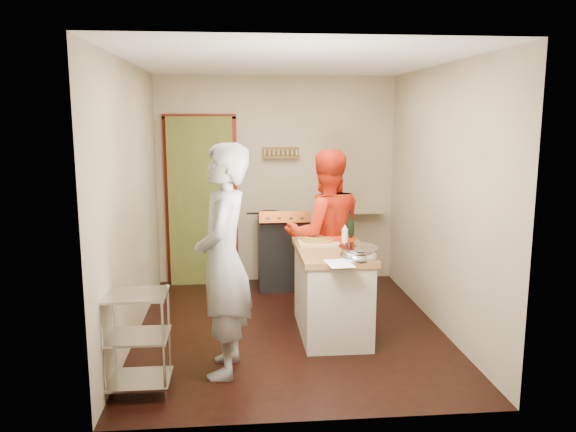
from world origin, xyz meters
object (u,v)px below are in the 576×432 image
object	(u,v)px
stove	(283,251)
person_stripe	(223,261)
island	(332,288)
person_red	(325,235)
wire_shelving	(137,338)

from	to	relation	value
stove	person_stripe	size ratio (longest dim) A/B	0.53
person_stripe	stove	bearing A→B (deg)	168.94
island	person_red	world-z (taller)	person_red
island	person_red	bearing A→B (deg)	89.61
wire_shelving	person_stripe	distance (m)	0.88
stove	island	bearing A→B (deg)	-77.33
island	person_red	distance (m)	0.64
wire_shelving	person_red	size ratio (longest dim) A/B	0.45
stove	person_stripe	world-z (taller)	person_stripe
person_stripe	person_red	bearing A→B (deg)	145.01
person_stripe	island	bearing A→B (deg)	131.36
person_red	stove	bearing A→B (deg)	-78.34
stove	island	distance (m)	1.61
wire_shelving	person_stripe	xyz separation A→B (m)	(0.66, 0.30, 0.51)
stove	wire_shelving	xyz separation A→B (m)	(-1.33, -2.62, -0.01)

